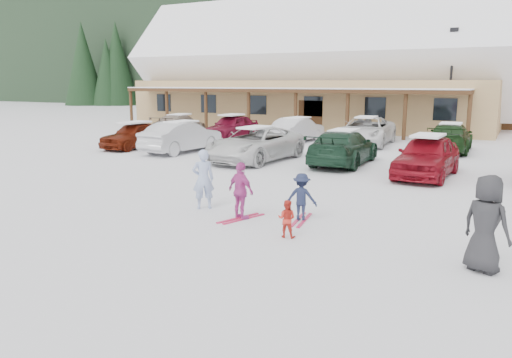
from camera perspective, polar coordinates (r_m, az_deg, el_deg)
The scene contains 22 objects.
ground at distance 12.49m, azimuth -3.38°, elevation -5.16°, with size 160.00×160.00×0.00m, color white.
day_lodge at distance 41.13m, azimuth 6.30°, elevation 11.60°, with size 29.12×12.50×10.38m.
lamp_post at distance 34.75m, azimuth 21.39°, elevation 10.85°, with size 0.50×0.25×6.83m.
conifer_0 at distance 51.62m, azimuth -11.06°, elevation 13.27°, with size 4.40×4.40×10.20m.
conifer_2 at distance 63.68m, azimuth -7.01°, elevation 13.95°, with size 5.28×5.28×12.24m.
adult_skier at distance 13.88m, azimuth -6.05°, elevation -0.02°, with size 0.61×0.40×1.67m, color #9BAED9.
toddler_red at distance 11.35m, azimuth 3.53°, elevation -4.55°, with size 0.42×0.33×0.87m, color red.
child_navy at distance 12.70m, azimuth 5.23°, elevation -2.07°, with size 0.79×0.45×1.22m, color #19203B.
skis_child_navy at distance 12.84m, azimuth 5.18°, elevation -4.66°, with size 0.20×1.40×0.03m, color #C51C49.
child_magenta at distance 12.74m, azimuth -1.74°, elevation -1.37°, with size 0.87×0.36×1.49m, color #BD3B91.
skis_child_magenta at distance 12.92m, azimuth -1.72°, elevation -4.53°, with size 0.20×1.40×0.03m, color #C51C49.
bystander_dark at distance 10.12m, azimuth 24.81°, elevation -4.67°, with size 0.90×0.58×1.84m, color #272729.
parked_car_0 at distance 27.37m, azimuth -13.65°, elevation 4.88°, with size 1.65×4.10×1.40m, color #5D1809.
parked_car_1 at distance 25.38m, azimuth -8.49°, elevation 4.78°, with size 1.64×4.69×1.55m, color #B9BABF.
parked_car_2 at distance 22.30m, azimuth -0.06°, elevation 4.01°, with size 2.51×5.45×1.51m, color silver.
parked_car_3 at distance 21.65m, azimuth 9.95°, elevation 3.59°, with size 2.07×5.09×1.48m, color #163423.
parked_car_4 at distance 19.56m, azimuth 18.95°, elevation 2.49°, with size 1.84×4.57×1.56m, color maroon.
parked_car_7 at distance 33.23m, azimuth -8.73°, elevation 6.10°, with size 1.97×4.85×1.41m, color gray.
parked_car_8 at distance 31.03m, azimuth -2.81°, elevation 5.97°, with size 1.78×4.43×1.51m, color maroon.
parked_car_9 at distance 29.60m, azimuth 4.73°, elevation 5.63°, with size 1.51×4.34×1.43m, color silver.
parked_car_10 at distance 28.70m, azimuth 12.43°, elevation 5.38°, with size 2.61×5.67×1.57m, color white.
parked_car_11 at distance 27.13m, azimuth 21.28°, elevation 4.43°, with size 2.01×4.95×1.44m, color #173314.
Camera 1 is at (6.26, -10.24, 3.48)m, focal length 35.00 mm.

